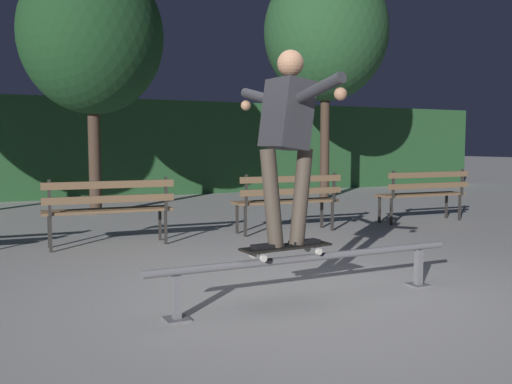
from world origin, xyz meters
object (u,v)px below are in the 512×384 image
object	(u,v)px
tree_far_right	(326,33)
skateboard	(286,247)
park_bench_left_center	(109,205)
skateboarder	(287,131)
park_bench_rightmost	(424,190)
park_bench_right_center	(288,197)
grind_rail	(311,264)
tree_behind_benches	(92,36)

from	to	relation	value
tree_far_right	skateboard	bearing A→B (deg)	-124.77
park_bench_left_center	tree_far_right	world-z (taller)	tree_far_right
skateboard	skateboarder	world-z (taller)	skateboarder
park_bench_rightmost	tree_far_right	bearing A→B (deg)	79.47
park_bench_rightmost	skateboard	bearing A→B (deg)	-143.88
park_bench_right_center	grind_rail	bearing A→B (deg)	-116.10
grind_rail	skateboard	bearing A→B (deg)	180.00
park_bench_left_center	park_bench_rightmost	xyz separation A→B (m)	(5.16, 0.00, 0.00)
tree_behind_benches	tree_far_right	world-z (taller)	tree_far_right
park_bench_right_center	park_bench_rightmost	world-z (taller)	same
tree_behind_benches	skateboard	bearing A→B (deg)	-87.13
park_bench_rightmost	tree_far_right	world-z (taller)	tree_far_right
park_bench_left_center	tree_behind_benches	xyz separation A→B (m)	(0.45, 3.54, 2.72)
park_bench_rightmost	tree_far_right	size ratio (longest dim) A/B	0.29
park_bench_left_center	tree_far_right	xyz separation A→B (m)	(5.95, 4.25, 3.38)
grind_rail	park_bench_left_center	size ratio (longest dim) A/B	1.74
park_bench_right_center	tree_behind_benches	xyz separation A→B (m)	(-2.13, 3.54, 2.72)
skateboarder	park_bench_left_center	world-z (taller)	skateboarder
grind_rail	tree_behind_benches	xyz separation A→B (m)	(-0.57, 6.73, 2.95)
park_bench_left_center	park_bench_rightmost	size ratio (longest dim) A/B	1.00
grind_rail	park_bench_right_center	world-z (taller)	park_bench_right_center
tree_far_right	park_bench_left_center	bearing A→B (deg)	-144.47
tree_behind_benches	park_bench_right_center	bearing A→B (deg)	-58.92
skateboarder	park_bench_left_center	size ratio (longest dim) A/B	0.96
tree_behind_benches	tree_far_right	bearing A→B (deg)	7.34
park_bench_left_center	grind_rail	bearing A→B (deg)	-72.35
skateboarder	tree_behind_benches	xyz separation A→B (m)	(-0.34, 6.73, 1.85)
grind_rail	skateboard	world-z (taller)	skateboard
skateboard	skateboarder	distance (m)	0.94
skateboard	park_bench_rightmost	distance (m)	5.41
skateboard	tree_behind_benches	world-z (taller)	tree_behind_benches
skateboard	tree_far_right	distance (m)	9.69
park_bench_right_center	tree_far_right	world-z (taller)	tree_far_right
grind_rail	park_bench_right_center	distance (m)	3.56
tree_far_right	park_bench_rightmost	bearing A→B (deg)	-100.53
tree_far_right	skateboarder	bearing A→B (deg)	-124.75
grind_rail	skateboarder	size ratio (longest dim) A/B	1.81
grind_rail	park_bench_left_center	xyz separation A→B (m)	(-1.02, 3.19, 0.23)
skateboard	park_bench_rightmost	size ratio (longest dim) A/B	0.49
park_bench_right_center	tree_behind_benches	bearing A→B (deg)	121.08
skateboard	park_bench_left_center	size ratio (longest dim) A/B	0.49
grind_rail	skateboard	distance (m)	0.28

